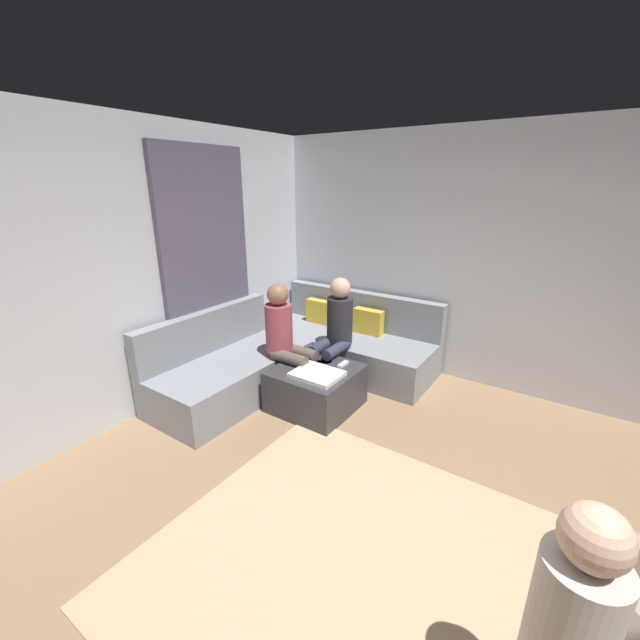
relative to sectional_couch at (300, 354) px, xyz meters
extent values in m
cube|color=#8C6B4C|center=(2.08, -1.88, -0.33)|extent=(6.00, 6.00, 0.10)
cube|color=silver|center=(2.08, 1.06, 1.07)|extent=(6.00, 0.12, 2.70)
cube|color=silver|center=(-0.86, -1.88, 1.07)|extent=(0.12, 6.00, 2.70)
cube|color=#595166|center=(-0.76, -0.58, 0.97)|extent=(0.06, 1.10, 2.50)
cube|color=tan|center=(1.88, -1.78, -0.27)|extent=(2.60, 2.20, 0.01)
cube|color=gray|center=(0.30, 0.53, -0.07)|extent=(2.10, 0.85, 0.42)
cube|color=gray|center=(0.30, 0.88, 0.36)|extent=(2.10, 0.14, 0.45)
cube|color=gray|center=(-0.32, -0.75, -0.07)|extent=(0.85, 1.70, 0.42)
cube|color=gray|center=(-0.68, -0.75, 0.36)|extent=(0.14, 1.70, 0.45)
cube|color=gold|center=(-0.20, 0.70, 0.26)|extent=(0.36, 0.12, 0.36)
cube|color=gold|center=(0.50, 0.70, 0.26)|extent=(0.36, 0.12, 0.36)
cube|color=#333338|center=(0.54, -0.45, -0.07)|extent=(0.76, 0.76, 0.42)
cube|color=white|center=(0.64, -0.57, 0.16)|extent=(0.44, 0.36, 0.04)
cylinder|color=#334C72|center=(0.32, -0.27, 0.19)|extent=(0.08, 0.08, 0.10)
cube|color=white|center=(0.72, -0.23, 0.15)|extent=(0.05, 0.15, 0.02)
cylinder|color=#2D3347|center=(0.53, -0.25, -0.07)|extent=(0.12, 0.12, 0.42)
cylinder|color=#2D3347|center=(0.35, -0.25, -0.07)|extent=(0.12, 0.12, 0.42)
cylinder|color=#2D3347|center=(0.53, -0.05, 0.20)|extent=(0.12, 0.40, 0.12)
cylinder|color=#2D3347|center=(0.35, -0.05, 0.20)|extent=(0.12, 0.40, 0.12)
cylinder|color=#26262D|center=(0.44, 0.15, 0.45)|extent=(0.28, 0.28, 0.50)
sphere|color=#D8AD8C|center=(0.44, 0.15, 0.81)|extent=(0.22, 0.22, 0.22)
cylinder|color=brown|center=(0.45, -0.32, -0.07)|extent=(0.12, 0.12, 0.42)
cylinder|color=brown|center=(0.45, -0.50, -0.07)|extent=(0.12, 0.12, 0.42)
cylinder|color=brown|center=(0.25, -0.32, 0.20)|extent=(0.40, 0.12, 0.12)
cylinder|color=brown|center=(0.25, -0.50, 0.20)|extent=(0.40, 0.12, 0.12)
cylinder|color=#993F4C|center=(0.05, -0.41, 0.45)|extent=(0.28, 0.28, 0.50)
sphere|color=#8C664C|center=(0.05, -0.41, 0.81)|extent=(0.22, 0.22, 0.22)
cylinder|color=brown|center=(2.82, -1.84, 0.18)|extent=(0.38, 0.35, 0.12)
cylinder|color=beige|center=(2.73, -2.04, 0.43)|extent=(0.28, 0.28, 0.50)
sphere|color=#D8AD8C|center=(2.73, -2.04, 0.79)|extent=(0.22, 0.22, 0.22)
camera|label=1|loc=(2.56, -3.34, 1.85)|focal=22.37mm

